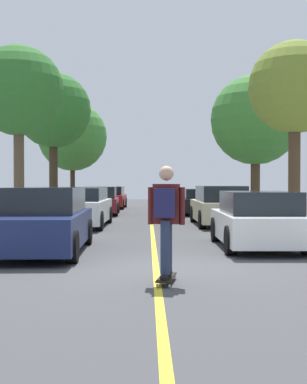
{
  "coord_description": "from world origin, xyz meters",
  "views": [
    {
      "loc": [
        -0.15,
        -9.66,
        1.57
      ],
      "look_at": [
        0.04,
        7.48,
        1.26
      ],
      "focal_mm": 49.38,
      "sensor_mm": 36.0,
      "label": 1
    }
  ],
  "objects_px": {
    "parked_car_left_near": "(82,207)",
    "street_tree_left_near": "(53,111)",
    "parked_car_left_farthest": "(109,197)",
    "street_tree_left_nearest": "(19,92)",
    "parked_car_right_far": "(201,202)",
    "street_tree_right_near": "(256,120)",
    "street_tree_right_nearest": "(295,89)",
    "parked_car_left_far": "(100,201)",
    "skateboard": "(166,278)",
    "parked_car_right_near": "(220,206)",
    "parked_car_right_nearest": "(257,220)",
    "skateboarder": "(166,214)",
    "parked_car_left_nearest": "(44,221)",
    "street_tree_left_far": "(72,137)"
  },
  "relations": [
    {
      "from": "street_tree_right_near",
      "to": "skateboarder",
      "type": "distance_m",
      "value": 16.41
    },
    {
      "from": "street_tree_left_far",
      "to": "street_tree_right_near",
      "type": "xyz_separation_m",
      "value": [
        9.36,
        -8.33,
        0.02
      ]
    },
    {
      "from": "street_tree_left_near",
      "to": "parked_car_right_far",
      "type": "bearing_deg",
      "value": 4.94
    },
    {
      "from": "parked_car_left_farthest",
      "to": "skateboarder",
      "type": "height_order",
      "value": "skateboarder"
    },
    {
      "from": "parked_car_right_far",
      "to": "street_tree_right_near",
      "type": "relative_size",
      "value": 0.73
    },
    {
      "from": "street_tree_right_near",
      "to": "street_tree_right_nearest",
      "type": "bearing_deg",
      "value": -90.0
    },
    {
      "from": "street_tree_left_nearest",
      "to": "street_tree_left_near",
      "type": "relative_size",
      "value": 0.93
    },
    {
      "from": "parked_car_right_nearest",
      "to": "skateboarder",
      "type": "bearing_deg",
      "value": -117.81
    },
    {
      "from": "parked_car_left_far",
      "to": "street_tree_right_nearest",
      "type": "relative_size",
      "value": 0.71
    },
    {
      "from": "parked_car_right_far",
      "to": "street_tree_left_near",
      "type": "relative_size",
      "value": 0.68
    },
    {
      "from": "street_tree_left_nearest",
      "to": "street_tree_right_near",
      "type": "distance_m",
      "value": 10.6
    },
    {
      "from": "parked_car_left_nearest",
      "to": "street_tree_left_near",
      "type": "height_order",
      "value": "street_tree_left_near"
    },
    {
      "from": "parked_car_right_near",
      "to": "street_tree_right_near",
      "type": "xyz_separation_m",
      "value": [
        2.19,
        4.32,
        3.64
      ]
    },
    {
      "from": "street_tree_left_near",
      "to": "skateboarder",
      "type": "xyz_separation_m",
      "value": [
        4.81,
        -17.28,
        -3.93
      ]
    },
    {
      "from": "parked_car_left_far",
      "to": "street_tree_left_nearest",
      "type": "height_order",
      "value": "street_tree_left_nearest"
    },
    {
      "from": "parked_car_right_far",
      "to": "street_tree_left_nearest",
      "type": "relative_size",
      "value": 0.73
    },
    {
      "from": "street_tree_left_far",
      "to": "parked_car_right_nearest",
      "type": "bearing_deg",
      "value": -69.63
    },
    {
      "from": "parked_car_left_near",
      "to": "skateboarder",
      "type": "distance_m",
      "value": 10.96
    },
    {
      "from": "parked_car_left_near",
      "to": "parked_car_right_far",
      "type": "height_order",
      "value": "parked_car_left_near"
    },
    {
      "from": "parked_car_right_nearest",
      "to": "street_tree_left_nearest",
      "type": "distance_m",
      "value": 10.21
    },
    {
      "from": "street_tree_right_nearest",
      "to": "skateboarder",
      "type": "distance_m",
      "value": 10.83
    },
    {
      "from": "parked_car_right_far",
      "to": "street_tree_right_nearest",
      "type": "xyz_separation_m",
      "value": [
        2.19,
        -8.74,
        4.03
      ]
    },
    {
      "from": "parked_car_left_far",
      "to": "skateboard",
      "type": "bearing_deg",
      "value": -81.57
    },
    {
      "from": "parked_car_left_farthest",
      "to": "street_tree_left_nearest",
      "type": "height_order",
      "value": "street_tree_left_nearest"
    },
    {
      "from": "parked_car_left_far",
      "to": "parked_car_right_far",
      "type": "bearing_deg",
      "value": 1.88
    },
    {
      "from": "parked_car_right_near",
      "to": "street_tree_left_far",
      "type": "xyz_separation_m",
      "value": [
        -7.16,
        12.64,
        3.62
      ]
    },
    {
      "from": "parked_car_left_far",
      "to": "skateboard",
      "type": "height_order",
      "value": "parked_car_left_far"
    },
    {
      "from": "parked_car_right_near",
      "to": "street_tree_left_nearest",
      "type": "bearing_deg",
      "value": -174.88
    },
    {
      "from": "parked_car_left_near",
      "to": "parked_car_right_near",
      "type": "height_order",
      "value": "parked_car_right_near"
    },
    {
      "from": "parked_car_right_near",
      "to": "street_tree_left_nearest",
      "type": "distance_m",
      "value": 8.25
    },
    {
      "from": "street_tree_right_near",
      "to": "street_tree_left_nearest",
      "type": "bearing_deg",
      "value": -152.08
    },
    {
      "from": "parked_car_left_near",
      "to": "street_tree_left_near",
      "type": "distance_m",
      "value": 8.21
    },
    {
      "from": "parked_car_right_nearest",
      "to": "parked_car_right_near",
      "type": "relative_size",
      "value": 0.91
    },
    {
      "from": "street_tree_left_nearest",
      "to": "street_tree_right_nearest",
      "type": "distance_m",
      "value": 9.45
    },
    {
      "from": "street_tree_right_nearest",
      "to": "street_tree_right_near",
      "type": "relative_size",
      "value": 0.97
    },
    {
      "from": "parked_car_left_near",
      "to": "parked_car_left_far",
      "type": "distance_m",
      "value": 7.09
    },
    {
      "from": "parked_car_right_far",
      "to": "skateboarder",
      "type": "distance_m",
      "value": 18.05
    },
    {
      "from": "parked_car_right_nearest",
      "to": "street_tree_left_near",
      "type": "height_order",
      "value": "street_tree_left_near"
    },
    {
      "from": "parked_car_right_near",
      "to": "street_tree_left_far",
      "type": "bearing_deg",
      "value": 119.54
    },
    {
      "from": "parked_car_left_farthest",
      "to": "parked_car_right_near",
      "type": "xyz_separation_m",
      "value": [
        4.97,
        -12.89,
        0.05
      ]
    },
    {
      "from": "parked_car_left_nearest",
      "to": "street_tree_left_near",
      "type": "distance_m",
      "value": 14.41
    },
    {
      "from": "street_tree_right_nearest",
      "to": "parked_car_left_near",
      "type": "bearing_deg",
      "value": 168.32
    },
    {
      "from": "parked_car_right_nearest",
      "to": "skateboarder",
      "type": "height_order",
      "value": "skateboarder"
    },
    {
      "from": "parked_car_left_far",
      "to": "street_tree_left_near",
      "type": "bearing_deg",
      "value": -168.27
    },
    {
      "from": "street_tree_right_near",
      "to": "skateboard",
      "type": "bearing_deg",
      "value": -106.43
    },
    {
      "from": "parked_car_left_farthest",
      "to": "street_tree_right_nearest",
      "type": "relative_size",
      "value": 0.69
    },
    {
      "from": "street_tree_left_nearest",
      "to": "parked_car_left_near",
      "type": "bearing_deg",
      "value": 4.56
    },
    {
      "from": "parked_car_right_far",
      "to": "street_tree_left_nearest",
      "type": "xyz_separation_m",
      "value": [
        -7.16,
        -7.43,
        4.13
      ]
    },
    {
      "from": "parked_car_left_far",
      "to": "parked_car_right_far",
      "type": "height_order",
      "value": "parked_car_left_far"
    },
    {
      "from": "parked_car_left_near",
      "to": "parked_car_left_far",
      "type": "height_order",
      "value": "parked_car_left_near"
    }
  ]
}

